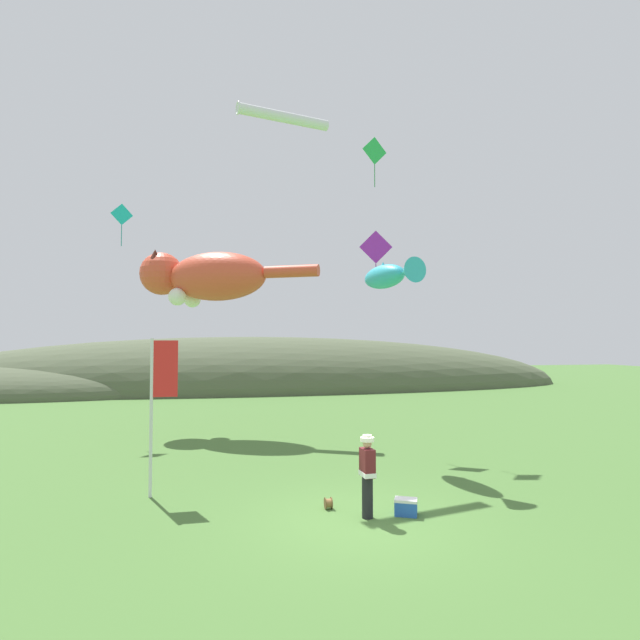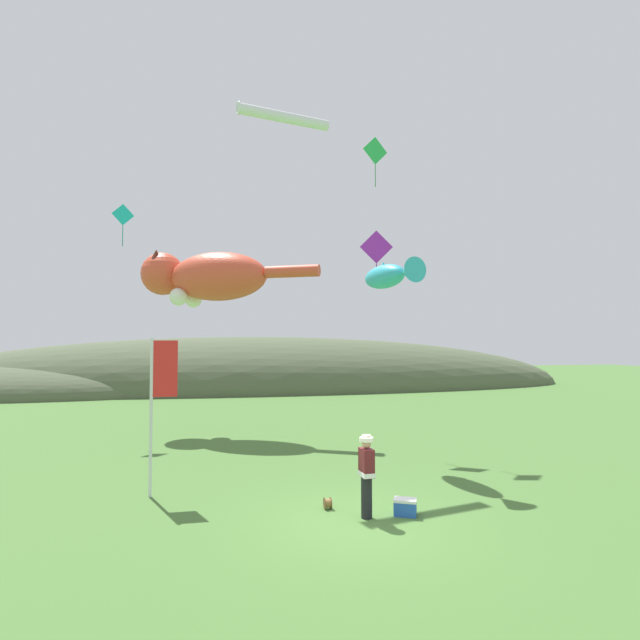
# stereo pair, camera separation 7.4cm
# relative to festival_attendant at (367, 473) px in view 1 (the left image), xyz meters

# --- Properties ---
(ground_plane) EXTENTS (120.00, 120.00, 0.00)m
(ground_plane) POSITION_rel_festival_attendant_xyz_m (-0.24, -0.16, -0.95)
(ground_plane) COLOR #477033
(distant_hill_ridge) EXTENTS (57.88, 13.86, 8.32)m
(distant_hill_ridge) POSITION_rel_festival_attendant_xyz_m (-2.92, 30.09, -0.95)
(distant_hill_ridge) COLOR #4C563D
(distant_hill_ridge) RESTS_ON ground
(festival_attendant) EXTENTS (0.30, 0.44, 1.77)m
(festival_attendant) POSITION_rel_festival_attendant_xyz_m (0.00, 0.00, 0.00)
(festival_attendant) COLOR black
(festival_attendant) RESTS_ON ground
(kite_spool) EXTENTS (0.16, 0.26, 0.26)m
(kite_spool) POSITION_rel_festival_attendant_xyz_m (-0.70, 0.73, -0.82)
(kite_spool) COLOR olive
(kite_spool) RESTS_ON ground
(picnic_cooler) EXTENTS (0.58, 0.50, 0.36)m
(picnic_cooler) POSITION_rel_festival_attendant_xyz_m (0.87, -0.02, -0.77)
(picnic_cooler) COLOR blue
(picnic_cooler) RESTS_ON ground
(festival_banner_pole) EXTENTS (0.66, 0.08, 3.88)m
(festival_banner_pole) POSITION_rel_festival_attendant_xyz_m (-4.62, 2.46, 1.59)
(festival_banner_pole) COLOR silver
(festival_banner_pole) RESTS_ON ground
(kite_giant_cat) EXTENTS (7.45, 4.35, 2.45)m
(kite_giant_cat) POSITION_rel_festival_attendant_xyz_m (-3.71, 11.37, 5.60)
(kite_giant_cat) COLOR #E04C33
(kite_fish_windsock) EXTENTS (1.33, 2.96, 0.88)m
(kite_fish_windsock) POSITION_rel_festival_attendant_xyz_m (2.15, 4.51, 4.95)
(kite_fish_windsock) COLOR #33B2CC
(kite_tube_streamer) EXTENTS (3.24, 1.12, 0.44)m
(kite_tube_streamer) POSITION_rel_festival_attendant_xyz_m (-1.09, 5.93, 10.42)
(kite_tube_streamer) COLOR white
(kite_diamond_green) EXTENTS (1.09, 0.29, 2.02)m
(kite_diamond_green) POSITION_rel_festival_attendant_xyz_m (2.87, 8.14, 10.39)
(kite_diamond_green) COLOR green
(kite_diamond_teal) EXTENTS (0.87, 0.37, 1.83)m
(kite_diamond_teal) POSITION_rel_festival_attendant_xyz_m (-7.23, 11.95, 8.26)
(kite_diamond_teal) COLOR #19BFBF
(kite_diamond_violet) EXTENTS (1.22, 0.25, 2.14)m
(kite_diamond_violet) POSITION_rel_festival_attendant_xyz_m (2.56, 7.11, 6.34)
(kite_diamond_violet) COLOR purple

